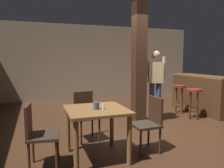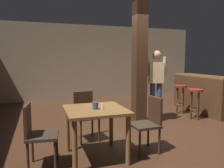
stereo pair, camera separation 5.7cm
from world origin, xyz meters
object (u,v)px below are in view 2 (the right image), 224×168
object	(u,v)px
chair_west	(37,132)
bar_counter	(200,94)
napkin_cup	(95,106)
bar_stool_mid	(180,93)
bar_stool_near	(195,96)
standing_person	(156,81)
chair_east	(149,121)
salt_shaker	(102,107)
chair_north	(85,113)
dining_table	(95,118)

from	to	relation	value
chair_west	bar_counter	world-z (taller)	bar_counter
chair_west	bar_counter	xyz separation A→B (m)	(4.40, 1.91, 0.03)
napkin_cup	bar_stool_mid	distance (m)	3.56
napkin_cup	bar_stool_near	world-z (taller)	napkin_cup
standing_person	chair_west	bearing A→B (deg)	-151.41
chair_east	bar_stool_mid	distance (m)	2.85
bar_counter	bar_stool_mid	distance (m)	0.63
salt_shaker	bar_stool_near	size ratio (longest dim) A/B	0.11
chair_north	salt_shaker	bearing A→B (deg)	-86.29
napkin_cup	bar_stool_mid	xyz separation A→B (m)	(2.94, 1.99, -0.24)
napkin_cup	salt_shaker	world-z (taller)	napkin_cup
bar_stool_near	standing_person	bearing A→B (deg)	173.39
napkin_cup	bar_stool_near	xyz separation A→B (m)	(2.94, 1.38, -0.24)
standing_person	napkin_cup	bearing A→B (deg)	-141.51
dining_table	bar_stool_near	size ratio (longest dim) A/B	1.16
napkin_cup	salt_shaker	xyz separation A→B (m)	(0.09, -0.05, -0.01)
chair_east	bar_counter	size ratio (longest dim) A/B	0.46
chair_east	chair_north	world-z (taller)	same
napkin_cup	standing_person	bearing A→B (deg)	38.49
standing_person	chair_east	bearing A→B (deg)	-123.47
standing_person	bar_stool_near	bearing A→B (deg)	-6.61
chair_east	chair_north	xyz separation A→B (m)	(-0.86, 0.90, 0.00)
napkin_cup	dining_table	bearing A→B (deg)	74.46
dining_table	standing_person	xyz separation A→B (m)	(1.87, 1.46, 0.37)
chair_north	bar_stool_mid	world-z (taller)	chair_north
chair_east	salt_shaker	world-z (taller)	chair_east
chair_west	bar_counter	size ratio (longest dim) A/B	0.46
chair_north	dining_table	bearing A→B (deg)	-91.51
chair_north	chair_west	bearing A→B (deg)	-134.53
dining_table	bar_stool_mid	xyz separation A→B (m)	(2.93, 1.95, -0.05)
chair_north	bar_counter	world-z (taller)	bar_counter
bar_counter	napkin_cup	bearing A→B (deg)	-151.61
napkin_cup	salt_shaker	distance (m)	0.11
dining_table	chair_east	bearing A→B (deg)	-2.37
chair_west	napkin_cup	bearing A→B (deg)	-1.13
chair_west	bar_stool_mid	xyz separation A→B (m)	(3.78, 1.97, 0.08)
bar_stool_mid	standing_person	bearing A→B (deg)	-155.12
salt_shaker	bar_stool_near	distance (m)	3.19
chair_west	standing_person	distance (m)	3.13
dining_table	standing_person	distance (m)	2.40
dining_table	salt_shaker	xyz separation A→B (m)	(0.08, -0.08, 0.18)
bar_counter	bar_stool_near	xyz separation A→B (m)	(-0.62, -0.55, 0.04)
chair_west	bar_stool_mid	bearing A→B (deg)	27.58
chair_north	bar_stool_near	distance (m)	2.95
chair_east	standing_person	world-z (taller)	standing_person
bar_counter	chair_west	bearing A→B (deg)	-156.52
chair_east	salt_shaker	size ratio (longest dim) A/B	10.53
chair_west	standing_person	bearing A→B (deg)	28.59
chair_north	chair_east	bearing A→B (deg)	-46.13
chair_east	chair_west	distance (m)	1.73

